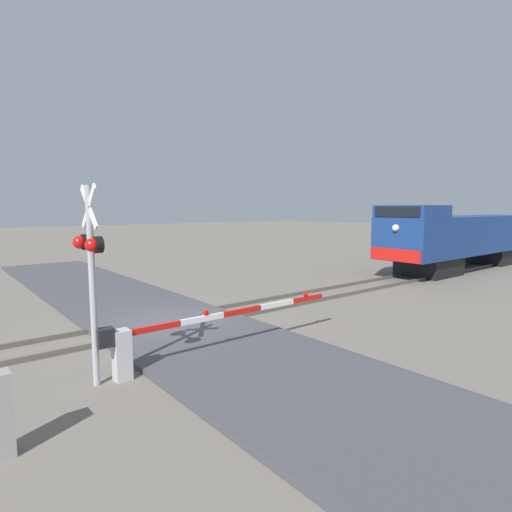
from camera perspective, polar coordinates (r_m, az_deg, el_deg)
ground_plane at (r=14.05m, az=-11.83°, el=-9.27°), size 160.00×160.00×0.00m
rail_track_left at (r=14.65m, az=-13.13°, el=-8.34°), size 0.08×80.00×0.15m
rail_track_right at (r=13.41m, az=-10.43°, el=-9.67°), size 0.08×80.00×0.15m
road_surface at (r=14.03m, az=-11.84°, el=-8.99°), size 36.00×4.69×0.14m
locomotive at (r=28.91m, az=26.41°, el=2.35°), size 3.02×15.38×3.94m
crossing_signal at (r=9.36m, az=-21.72°, el=-0.71°), size 1.18×0.33×4.30m
crossing_gate at (r=10.29m, az=-12.24°, el=-10.61°), size 0.36×7.01×1.24m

